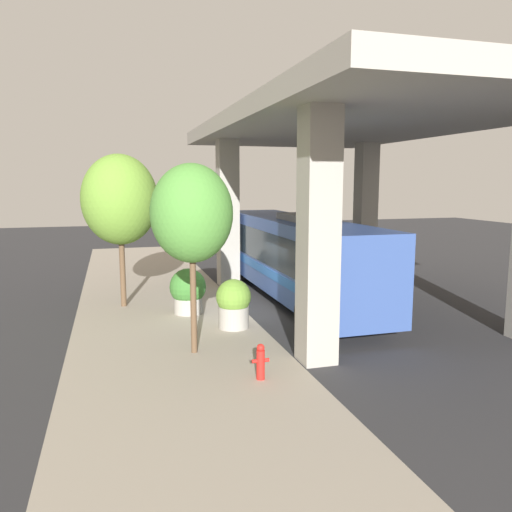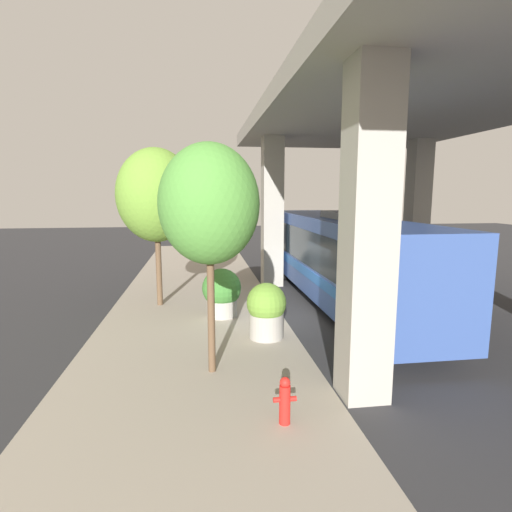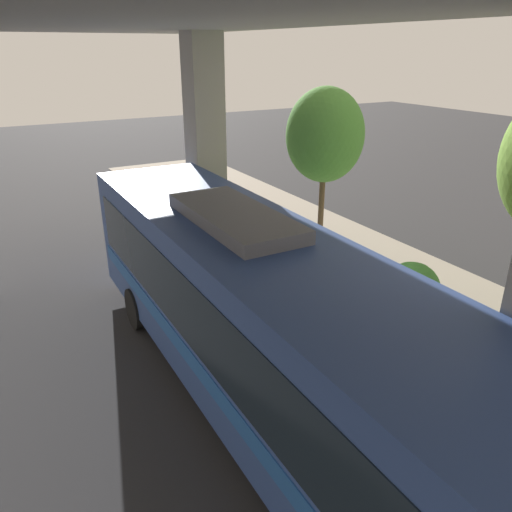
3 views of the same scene
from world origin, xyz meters
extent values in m
plane|color=#2D2D30|center=(0.00, 0.00, 0.00)|extent=(80.00, 80.00, 0.00)
cube|color=gray|center=(-3.00, 0.00, 0.01)|extent=(6.00, 40.00, 0.02)
cube|color=#9E998E|center=(0.50, -5.20, 3.33)|extent=(0.90, 0.90, 6.66)
cube|color=#334C8C|center=(2.40, 1.64, 1.88)|extent=(2.59, 12.84, 2.86)
cube|color=#19232D|center=(2.40, 1.64, 2.23)|extent=(2.63, 11.82, 1.26)
cube|color=#2659A5|center=(2.40, 1.64, 1.31)|extent=(2.63, 12.20, 0.34)
cube|color=slate|center=(2.40, 0.35, 3.43)|extent=(1.29, 3.21, 0.24)
cylinder|color=black|center=(1.19, -2.54, 0.50)|extent=(0.28, 1.00, 1.00)
cylinder|color=black|center=(3.62, -2.54, 0.50)|extent=(0.28, 1.00, 1.00)
cylinder|color=red|center=(-1.30, -6.01, 0.38)|extent=(0.20, 0.20, 0.75)
sphere|color=red|center=(-1.30, -6.01, 0.81)|extent=(0.19, 0.19, 0.19)
cylinder|color=red|center=(-1.45, -6.01, 0.49)|extent=(0.12, 0.09, 0.09)
cylinder|color=red|center=(-1.14, -6.01, 0.49)|extent=(0.12, 0.09, 0.09)
cylinder|color=#9E998E|center=(-2.06, 0.66, 0.32)|extent=(1.03, 1.03, 0.64)
sphere|color=#38722D|center=(-2.06, 0.66, 1.00)|extent=(1.33, 1.33, 1.33)
sphere|color=orange|center=(-1.93, 0.56, 0.78)|extent=(0.36, 0.36, 0.36)
cylinder|color=#9E998E|center=(-0.90, -1.59, 0.37)|extent=(1.00, 1.00, 0.74)
sphere|color=olive|center=(-0.90, -1.59, 1.06)|extent=(1.15, 1.15, 1.15)
sphere|color=#BF334C|center=(-0.77, -1.69, 0.88)|extent=(0.35, 0.35, 0.35)
cylinder|color=brown|center=(-2.53, -3.63, 1.63)|extent=(0.17, 0.17, 3.26)
ellipsoid|color=#4C8C38|center=(-2.53, -3.63, 3.93)|extent=(2.24, 2.24, 2.69)
camera|label=1|loc=(-4.63, -17.08, 4.78)|focal=35.00mm
camera|label=2|loc=(-2.75, -12.58, 4.15)|focal=28.00mm
camera|label=3|loc=(6.24, 8.01, 6.26)|focal=35.00mm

